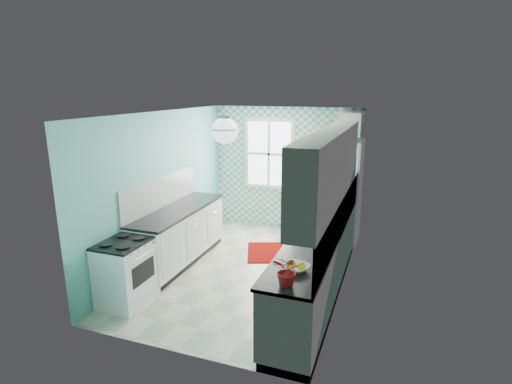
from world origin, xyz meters
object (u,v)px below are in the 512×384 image
(potted_plant, at_px, (288,271))
(microwave, at_px, (340,133))
(fridge, at_px, (337,192))
(fruit_bowl, at_px, (296,268))
(sink, at_px, (333,210))
(ceiling_light, at_px, (225,130))
(stove, at_px, (126,271))

(potted_plant, xyz_separation_m, microwave, (-0.09, 3.80, 0.97))
(fridge, height_order, fruit_bowl, fridge)
(fridge, height_order, sink, fridge)
(fruit_bowl, bearing_deg, fridge, 91.50)
(fridge, xyz_separation_m, potted_plant, (0.09, -3.80, 0.13))
(potted_plant, bearing_deg, microwave, 91.35)
(ceiling_light, height_order, fridge, ceiling_light)
(stove, relative_size, sink, 1.61)
(stove, xyz_separation_m, fruit_bowl, (2.40, -0.19, 0.52))
(fridge, relative_size, sink, 3.61)
(ceiling_light, distance_m, stove, 2.32)
(potted_plant, bearing_deg, fridge, 91.36)
(fridge, distance_m, fruit_bowl, 3.45)
(sink, distance_m, microwave, 1.55)
(ceiling_light, relative_size, microwave, 0.70)
(stove, bearing_deg, microwave, 50.90)
(microwave, bearing_deg, fridge, 54.65)
(sink, relative_size, microwave, 1.07)
(fridge, bearing_deg, ceiling_light, -113.75)
(stove, relative_size, potted_plant, 2.68)
(fruit_bowl, relative_size, microwave, 0.55)
(stove, bearing_deg, sink, 38.89)
(ceiling_light, relative_size, sink, 0.65)
(potted_plant, relative_size, microwave, 0.65)
(stove, relative_size, fruit_bowl, 3.14)
(stove, height_order, potted_plant, potted_plant)
(microwave, bearing_deg, fruit_bowl, 92.86)
(fridge, distance_m, stove, 4.03)
(ceiling_light, bearing_deg, potted_plant, -45.38)
(fridge, bearing_deg, potted_plant, -89.19)
(potted_plant, bearing_deg, sink, 89.92)
(stove, bearing_deg, fridge, 50.90)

